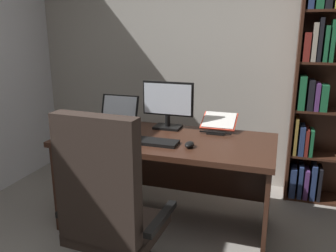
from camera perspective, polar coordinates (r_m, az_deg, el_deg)
wall_back at (r=3.55m, az=9.23°, el=12.34°), size 4.61×0.12×2.72m
desk at (r=2.81m, az=0.15°, el=-5.40°), size 1.64×0.78×0.74m
bookshelf at (r=3.36m, az=25.39°, el=5.66°), size 0.84×0.27×2.13m
office_chair at (r=2.10m, az=-9.49°, el=-15.19°), size 0.63×0.60×1.14m
monitor at (r=2.89m, az=-0.03°, el=3.36°), size 0.43×0.16×0.39m
laptop at (r=3.11m, az=-8.66°, el=1.37°), size 0.36×0.30×0.23m
keyboard at (r=2.55m, az=-3.01°, el=-2.55°), size 0.42×0.15×0.02m
computer_mouse at (r=2.46m, az=3.54°, el=-3.05°), size 0.06×0.10×0.04m
reading_stand_with_book at (r=2.88m, az=8.31°, el=0.55°), size 0.28×0.29×0.13m
open_binder at (r=2.70m, az=-12.69°, el=-1.85°), size 0.55×0.39×0.02m
notepad at (r=2.79m, az=-6.84°, el=-1.20°), size 0.15×0.21×0.01m
pen at (r=2.78m, az=-6.47°, el=-1.06°), size 0.13×0.06×0.01m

